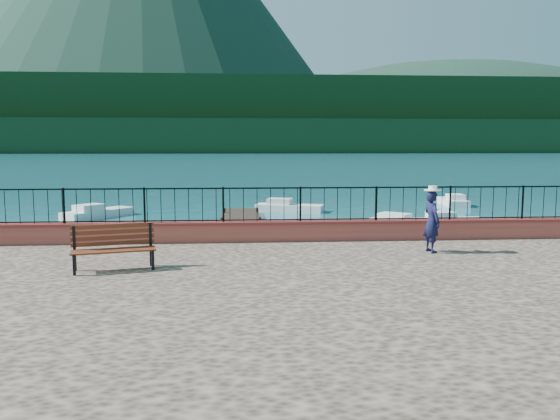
{
  "coord_description": "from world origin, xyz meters",
  "views": [
    {
      "loc": [
        -2.03,
        -11.73,
        3.92
      ],
      "look_at": [
        -1.01,
        2.0,
        2.3
      ],
      "focal_mm": 35.0,
      "sensor_mm": 36.0,
      "label": 1
    }
  ],
  "objects": [
    {
      "name": "boat_1",
      "position": [
        5.64,
        12.78,
        0.4
      ],
      "size": [
        3.91,
        3.58,
        0.8
      ],
      "primitive_type": "cube",
      "rotation": [
        0.0,
        0.0,
        -0.7
      ],
      "color": "white",
      "rests_on": "ground"
    },
    {
      "name": "foothills",
      "position": [
        0.0,
        360.0,
        22.0
      ],
      "size": [
        900.0,
        120.0,
        44.0
      ],
      "primitive_type": "cube",
      "color": "black",
      "rests_on": "ground"
    },
    {
      "name": "dock",
      "position": [
        -2.0,
        12.0,
        0.15
      ],
      "size": [
        2.0,
        16.0,
        0.3
      ],
      "primitive_type": "cube",
      "color": "#2D231C",
      "rests_on": "ground"
    },
    {
      "name": "far_forest",
      "position": [
        0.0,
        300.0,
        9.0
      ],
      "size": [
        900.0,
        60.0,
        18.0
      ],
      "primitive_type": "cube",
      "color": "black",
      "rests_on": "ground"
    },
    {
      "name": "companion_hill",
      "position": [
        220.0,
        560.0,
        0.0
      ],
      "size": [
        448.0,
        384.0,
        180.0
      ],
      "primitive_type": "ellipsoid",
      "color": "#142D23",
      "rests_on": "ground"
    },
    {
      "name": "boat_2",
      "position": [
        8.16,
        13.72,
        0.4
      ],
      "size": [
        3.52,
        1.52,
        0.8
      ],
      "primitive_type": "cube",
      "rotation": [
        0.0,
        0.0,
        0.06
      ],
      "color": "silver",
      "rests_on": "ground"
    },
    {
      "name": "hat",
      "position": [
        2.87,
        1.77,
        2.85
      ],
      "size": [
        0.44,
        0.44,
        0.12
      ],
      "primitive_type": "cylinder",
      "color": "white",
      "rests_on": "person"
    },
    {
      "name": "boat_5",
      "position": [
        12.12,
        23.37,
        0.4
      ],
      "size": [
        1.69,
        3.58,
        0.8
      ],
      "primitive_type": "cube",
      "rotation": [
        0.0,
        0.0,
        1.45
      ],
      "color": "silver",
      "rests_on": "ground"
    },
    {
      "name": "boat_4",
      "position": [
        0.93,
        20.64,
        0.4
      ],
      "size": [
        4.22,
        2.51,
        0.8
      ],
      "primitive_type": "cube",
      "rotation": [
        0.0,
        0.0,
        -0.32
      ],
      "color": "silver",
      "rests_on": "ground"
    },
    {
      "name": "park_bench",
      "position": [
        -4.8,
        0.29,
        1.5
      ],
      "size": [
        1.87,
        1.0,
        0.99
      ],
      "rotation": [
        0.0,
        0.0,
        0.24
      ],
      "color": "black",
      "rests_on": "promenade"
    },
    {
      "name": "boat_0",
      "position": [
        -5.46,
        7.15,
        0.4
      ],
      "size": [
        3.83,
        2.18,
        0.8
      ],
      "primitive_type": "cube",
      "rotation": [
        0.0,
        0.0,
        0.26
      ],
      "color": "silver",
      "rests_on": "ground"
    },
    {
      "name": "ground",
      "position": [
        0.0,
        0.0,
        0.0
      ],
      "size": [
        2000.0,
        2000.0,
        0.0
      ],
      "primitive_type": "plane",
      "color": "#19596B",
      "rests_on": "ground"
    },
    {
      "name": "railing",
      "position": [
        0.0,
        3.7,
        2.25
      ],
      "size": [
        27.0,
        0.05,
        0.95
      ],
      "primitive_type": "cube",
      "color": "black",
      "rests_on": "parapet"
    },
    {
      "name": "person",
      "position": [
        2.87,
        1.77,
        2.0
      ],
      "size": [
        0.49,
        0.64,
        1.59
      ],
      "primitive_type": "imported",
      "rotation": [
        0.0,
        0.0,
        1.76
      ],
      "color": "#111333",
      "rests_on": "promenade"
    },
    {
      "name": "boat_3",
      "position": [
        -9.82,
        18.76,
        0.4
      ],
      "size": [
        3.5,
        4.09,
        0.8
      ],
      "primitive_type": "cube",
      "rotation": [
        0.0,
        0.0,
        0.93
      ],
      "color": "silver",
      "rests_on": "ground"
    },
    {
      "name": "parapet",
      "position": [
        0.0,
        3.7,
        1.49
      ],
      "size": [
        28.0,
        0.46,
        0.58
      ],
      "primitive_type": "cube",
      "color": "#AD563E",
      "rests_on": "promenade"
    }
  ]
}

